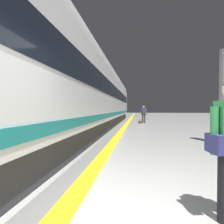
% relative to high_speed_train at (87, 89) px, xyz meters
% --- Properties ---
extents(safety_line_strip, '(0.36, 80.00, 0.01)m').
position_rel_high_speed_train_xyz_m(safety_line_strip, '(2.05, 1.39, -2.50)').
color(safety_line_strip, yellow).
rests_on(safety_line_strip, ground).
extents(tactile_edge_band, '(0.56, 80.00, 0.01)m').
position_rel_high_speed_train_xyz_m(tactile_edge_band, '(1.75, 1.39, -2.50)').
color(tactile_edge_band, slate).
rests_on(tactile_edge_band, ground).
extents(high_speed_train, '(2.94, 32.91, 4.97)m').
position_rel_high_speed_train_xyz_m(high_speed_train, '(0.00, 0.00, 0.00)').
color(high_speed_train, '#38383D').
rests_on(high_speed_train, ground).
extents(passenger_near, '(0.53, 0.33, 1.68)m').
position_rel_high_speed_train_xyz_m(passenger_near, '(3.56, 6.72, -1.50)').
color(passenger_near, '#383842').
rests_on(passenger_near, ground).
extents(duffel_bag_near, '(0.44, 0.26, 0.36)m').
position_rel_high_speed_train_xyz_m(duffel_bag_near, '(3.24, 6.45, -2.35)').
color(duffel_bag_near, brown).
rests_on(duffel_bag_near, ground).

